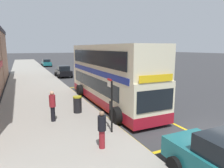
{
  "coord_description": "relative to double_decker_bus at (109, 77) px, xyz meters",
  "views": [
    {
      "loc": [
        -8.44,
        -6.07,
        4.2
      ],
      "look_at": [
        -2.64,
        6.55,
        1.66
      ],
      "focal_mm": 32.06,
      "sensor_mm": 36.0,
      "label": 1
    }
  ],
  "objects": [
    {
      "name": "parked_car_teal_distant",
      "position": [
        -0.57,
        33.86,
        -1.27
      ],
      "size": [
        2.09,
        4.2,
        1.62
      ],
      "rotation": [
        0.0,
        0.0,
        0.01
      ],
      "color": "#196066",
      "rests_on": "ground"
    },
    {
      "name": "pedestrian_further_back",
      "position": [
        -3.18,
        -6.46,
        -1.07
      ],
      "size": [
        0.34,
        0.34,
        1.58
      ],
      "color": "maroon",
      "rests_on": "pavement_near"
    },
    {
      "name": "double_decker_bus",
      "position": [
        0.0,
        0.0,
        0.0
      ],
      "size": [
        3.23,
        11.43,
        4.4
      ],
      "color": "beige",
      "rests_on": "ground"
    },
    {
      "name": "bus_bay_markings",
      "position": [
        0.05,
        -0.16,
        -2.06
      ],
      "size": [
        3.19,
        14.81,
        0.01
      ],
      "color": "gold",
      "rests_on": "ground"
    },
    {
      "name": "ground_plane",
      "position": [
        2.46,
        24.54,
        -2.07
      ],
      "size": [
        260.0,
        260.0,
        0.0
      ],
      "primitive_type": "plane",
      "color": "#333335"
    },
    {
      "name": "bus_stop_sign",
      "position": [
        -2.16,
        -5.11,
        -0.38
      ],
      "size": [
        0.09,
        0.51,
        2.6
      ],
      "color": "black",
      "rests_on": "pavement_near"
    },
    {
      "name": "litter_bin",
      "position": [
        -2.88,
        -1.57,
        -1.4
      ],
      "size": [
        0.55,
        0.55,
        1.05
      ],
      "color": "black",
      "rests_on": "pavement_near"
    },
    {
      "name": "pedestrian_waiting_near_sign",
      "position": [
        -4.53,
        -2.49,
        -0.98
      ],
      "size": [
        0.34,
        0.34,
        1.73
      ],
      "color": "black",
      "rests_on": "pavement_near"
    },
    {
      "name": "pavement_near",
      "position": [
        -4.54,
        24.54,
        -2.0
      ],
      "size": [
        6.0,
        76.0,
        0.14
      ],
      "primitive_type": "cube",
      "color": "gray",
      "rests_on": "ground"
    },
    {
      "name": "parked_car_black_behind",
      "position": [
        -0.36,
        15.69,
        -1.27
      ],
      "size": [
        2.09,
        4.2,
        1.62
      ],
      "rotation": [
        0.0,
        0.0,
        3.17
      ],
      "color": "black",
      "rests_on": "ground"
    }
  ]
}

